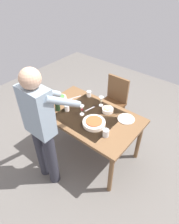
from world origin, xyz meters
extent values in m
plane|color=#66605B|center=(0.00, 0.00, 0.00)|extent=(6.00, 6.00, 0.00)
cube|color=brown|center=(0.00, 0.00, 0.73)|extent=(1.42, 0.87, 0.04)
cube|color=#C6AD89|center=(0.00, 0.00, 0.75)|extent=(0.78, 0.74, 0.00)
cylinder|color=brown|center=(-0.64, -0.37, 0.36)|extent=(0.06, 0.06, 0.71)
cylinder|color=brown|center=(0.64, -0.37, 0.36)|extent=(0.06, 0.06, 0.71)
cylinder|color=brown|center=(-0.64, 0.37, 0.36)|extent=(0.06, 0.06, 0.71)
cylinder|color=brown|center=(0.64, 0.37, 0.36)|extent=(0.06, 0.06, 0.71)
cube|color=#523019|center=(0.11, -0.74, 0.45)|extent=(0.40, 0.40, 0.04)
cube|color=brown|center=(0.11, -0.92, 0.70)|extent=(0.40, 0.04, 0.45)
cylinder|color=brown|center=(-0.06, -0.91, 0.23)|extent=(0.04, 0.04, 0.43)
cylinder|color=brown|center=(0.28, -0.91, 0.23)|extent=(0.04, 0.04, 0.43)
cylinder|color=brown|center=(-0.06, -0.57, 0.23)|extent=(0.04, 0.04, 0.43)
cylinder|color=brown|center=(0.28, -0.57, 0.23)|extent=(0.04, 0.04, 0.43)
cylinder|color=#2D2D38|center=(0.25, 0.72, 0.44)|extent=(0.14, 0.14, 0.88)
cylinder|color=#2D2D38|center=(0.05, 0.72, 0.44)|extent=(0.14, 0.14, 0.88)
cube|color=#8C9EAD|center=(0.15, 0.72, 1.18)|extent=(0.36, 0.20, 0.60)
sphere|color=tan|center=(0.15, 0.72, 1.58)|extent=(0.22, 0.22, 0.22)
cylinder|color=#8C9EAD|center=(0.32, 0.48, 1.25)|extent=(0.08, 0.52, 0.40)
cylinder|color=#8C9EAD|center=(-0.02, 0.48, 1.25)|extent=(0.08, 0.52, 0.40)
cylinder|color=black|center=(0.42, 0.20, 0.85)|extent=(0.07, 0.07, 0.20)
cylinder|color=black|center=(0.42, 0.20, 0.99)|extent=(0.03, 0.03, 0.08)
cylinder|color=black|center=(0.42, 0.20, 1.04)|extent=(0.03, 0.03, 0.02)
cylinder|color=white|center=(0.09, 0.06, 0.76)|extent=(0.06, 0.06, 0.01)
cylinder|color=white|center=(0.09, 0.06, 0.80)|extent=(0.01, 0.01, 0.07)
cone|color=white|center=(0.09, 0.06, 0.87)|extent=(0.07, 0.07, 0.07)
cylinder|color=maroon|center=(0.09, 0.06, 0.85)|extent=(0.03, 0.03, 0.03)
cylinder|color=white|center=(0.01, -0.28, 0.76)|extent=(0.06, 0.06, 0.01)
cylinder|color=white|center=(0.01, -0.28, 0.80)|extent=(0.01, 0.01, 0.07)
cone|color=white|center=(0.01, -0.28, 0.87)|extent=(0.07, 0.07, 0.07)
cylinder|color=beige|center=(0.01, -0.28, 0.85)|extent=(0.03, 0.03, 0.03)
cylinder|color=silver|center=(0.31, 0.13, 0.80)|extent=(0.07, 0.07, 0.09)
cylinder|color=silver|center=(-0.41, 0.19, 0.80)|extent=(0.08, 0.08, 0.10)
cylinder|color=silver|center=(0.30, -0.35, 0.80)|extent=(0.07, 0.07, 0.09)
cylinder|color=white|center=(-0.17, 0.12, 0.78)|extent=(0.30, 0.30, 0.05)
cylinder|color=#C6562D|center=(-0.17, 0.12, 0.80)|extent=(0.22, 0.22, 0.03)
cylinder|color=white|center=(0.57, 0.00, 0.78)|extent=(0.18, 0.18, 0.05)
cylinder|color=#4C843D|center=(0.57, 0.00, 0.80)|extent=(0.13, 0.13, 0.03)
cylinder|color=white|center=(-0.15, -0.22, 0.78)|extent=(0.16, 0.16, 0.05)
cylinder|color=tan|center=(-0.15, -0.22, 0.80)|extent=(0.12, 0.12, 0.03)
cylinder|color=white|center=(-0.45, -0.24, 0.76)|extent=(0.23, 0.23, 0.01)
cube|color=silver|center=(0.44, -0.19, 0.76)|extent=(0.09, 0.19, 0.00)
cube|color=silver|center=(0.08, -0.10, 0.76)|extent=(0.05, 0.18, 0.00)
camera|label=1|loc=(-1.34, 1.63, 2.49)|focal=31.31mm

